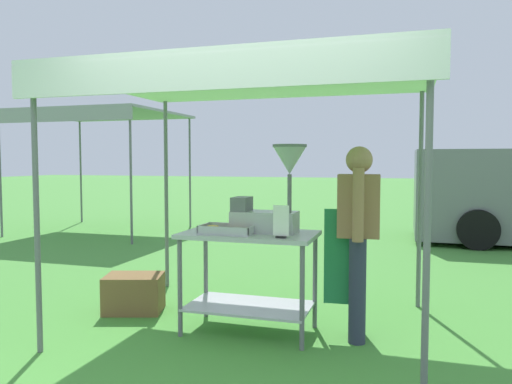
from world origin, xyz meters
name	(u,v)px	position (x,y,z in m)	size (l,w,h in m)	color
ground_plane	(344,242)	(0.00, 6.00, 0.00)	(70.00, 70.00, 0.00)	#478E38
stall_canopy	(253,84)	(-0.20, 1.06, 2.15)	(3.04, 2.34, 2.23)	slate
donut_cart	(249,261)	(-0.20, 0.96, 0.63)	(1.15, 0.66, 0.87)	#B7B7BC
donut_tray	(228,230)	(-0.36, 0.87, 0.90)	(0.46, 0.29, 0.07)	#B7B7BC
donut_fryer	(272,197)	(-0.01, 1.03, 1.18)	(0.65, 0.29, 0.76)	#B7B7BC
menu_sign	(281,224)	(0.14, 0.75, 0.99)	(0.13, 0.05, 0.26)	black
vendor	(357,232)	(0.71, 1.07, 0.90)	(0.46, 0.54, 1.61)	#2D3347
supply_crate	(134,293)	(-1.47, 1.18, 0.18)	(0.64, 0.54, 0.36)	brown
neighbour_tent	(99,117)	(-5.05, 5.87, 2.41)	(3.09, 2.69, 2.49)	slate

